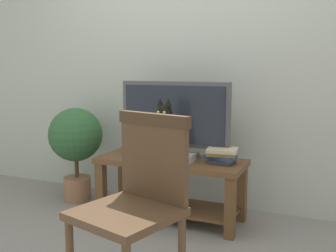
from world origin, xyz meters
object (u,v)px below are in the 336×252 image
(media_box, at_px, (167,158))
(book_stack, at_px, (222,155))
(tv, at_px, (174,117))
(wooden_chair, at_px, (138,195))
(cat, at_px, (166,134))
(tv_stand, at_px, (171,178))
(potted_plant, at_px, (76,141))

(media_box, bearing_deg, book_stack, 16.73)
(book_stack, bearing_deg, tv, 171.27)
(tv, xyz_separation_m, wooden_chair, (0.30, -1.19, -0.24))
(cat, xyz_separation_m, book_stack, (0.39, 0.13, -0.16))
(media_box, relative_size, wooden_chair, 0.40)
(wooden_chair, xyz_separation_m, book_stack, (0.11, 1.13, -0.02))
(tv_stand, distance_m, wooden_chair, 1.18)
(tv, height_order, potted_plant, tv)
(book_stack, relative_size, potted_plant, 0.30)
(media_box, height_order, potted_plant, potted_plant)
(tv_stand, relative_size, media_box, 2.98)
(potted_plant, bearing_deg, book_stack, -2.68)
(tv_stand, bearing_deg, cat, -82.46)
(tv_stand, distance_m, book_stack, 0.46)
(tv, bearing_deg, book_stack, -8.73)
(tv, relative_size, book_stack, 3.57)
(tv_stand, height_order, wooden_chair, wooden_chair)
(wooden_chair, distance_m, book_stack, 1.13)
(cat, bearing_deg, tv, 94.52)
(tv, bearing_deg, tv_stand, -90.02)
(tv_stand, bearing_deg, book_stack, 2.39)
(tv, xyz_separation_m, media_box, (0.01, -0.18, -0.29))
(tv_stand, relative_size, tv, 1.29)
(cat, height_order, potted_plant, cat)
(potted_plant, bearing_deg, tv, -0.09)
(tv_stand, bearing_deg, tv, 89.98)
(cat, relative_size, book_stack, 1.70)
(media_box, bearing_deg, tv_stand, 98.13)
(wooden_chair, xyz_separation_m, potted_plant, (-1.26, 1.19, -0.02))
(book_stack, xyz_separation_m, potted_plant, (-1.37, 0.06, 0.00))
(potted_plant, bearing_deg, tv_stand, -4.83)
(tv_stand, bearing_deg, media_box, -81.87)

